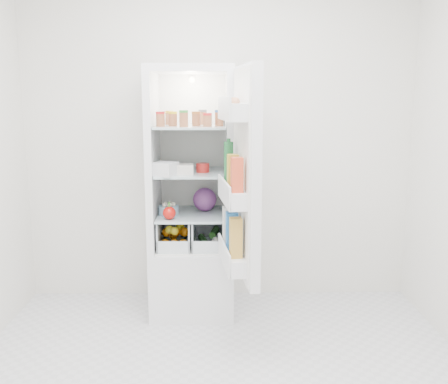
{
  "coord_description": "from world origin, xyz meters",
  "views": [
    {
      "loc": [
        -0.02,
        -2.38,
        1.59
      ],
      "look_at": [
        0.03,
        0.95,
        0.95
      ],
      "focal_mm": 40.0,
      "sensor_mm": 36.0,
      "label": 1
    }
  ],
  "objects_px": {
    "red_cabbage": "(205,199)",
    "fridge_door": "(242,179)",
    "mushroom_bowl": "(169,210)",
    "refrigerator": "(193,222)"
  },
  "relations": [
    {
      "from": "refrigerator",
      "to": "mushroom_bowl",
      "type": "xyz_separation_m",
      "value": [
        -0.17,
        -0.11,
        0.12
      ]
    },
    {
      "from": "red_cabbage",
      "to": "refrigerator",
      "type": "bearing_deg",
      "value": -170.52
    },
    {
      "from": "fridge_door",
      "to": "refrigerator",
      "type": "bearing_deg",
      "value": 21.01
    },
    {
      "from": "red_cabbage",
      "to": "mushroom_bowl",
      "type": "xyz_separation_m",
      "value": [
        -0.26,
        -0.13,
        -0.05
      ]
    },
    {
      "from": "red_cabbage",
      "to": "mushroom_bowl",
      "type": "height_order",
      "value": "red_cabbage"
    },
    {
      "from": "red_cabbage",
      "to": "mushroom_bowl",
      "type": "distance_m",
      "value": 0.29
    },
    {
      "from": "red_cabbage",
      "to": "fridge_door",
      "type": "distance_m",
      "value": 0.74
    },
    {
      "from": "refrigerator",
      "to": "mushroom_bowl",
      "type": "bearing_deg",
      "value": -145.14
    },
    {
      "from": "refrigerator",
      "to": "fridge_door",
      "type": "relative_size",
      "value": 1.38
    },
    {
      "from": "refrigerator",
      "to": "fridge_door",
      "type": "xyz_separation_m",
      "value": [
        0.34,
        -0.64,
        0.43
      ]
    }
  ]
}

